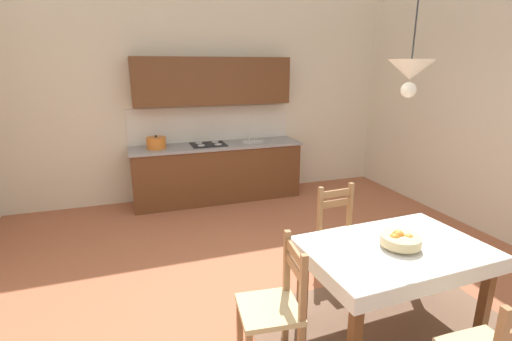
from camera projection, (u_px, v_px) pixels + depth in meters
The scene contains 9 objects.
ground_plane at pixel (277, 298), 3.55m from camera, with size 6.65×6.66×0.10m, color #A86042.
wall_back at pixel (204, 69), 5.79m from camera, with size 6.65×0.12×4.06m, color silver.
area_rug at pixel (394, 337), 2.96m from camera, with size 2.10×1.60×0.01m, color brown.
kitchen_cabinetry at pixel (216, 147), 5.83m from camera, with size 2.62×0.63×2.20m.
dining_table at pixel (394, 262), 2.88m from camera, with size 1.40×0.95×0.75m.
dining_chair_tv_side at pixel (275, 307), 2.63m from camera, with size 0.46×0.46×0.93m.
dining_chair_kitchen_side at pixel (342, 235), 3.73m from camera, with size 0.44×0.44×0.93m.
fruit_bowl at pixel (400, 240), 2.81m from camera, with size 0.30×0.30×0.12m.
pendant_lamp at pixel (411, 71), 2.61m from camera, with size 0.32×0.32×0.80m.
Camera 1 is at (-1.19, -2.85, 2.08)m, focal length 26.20 mm.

